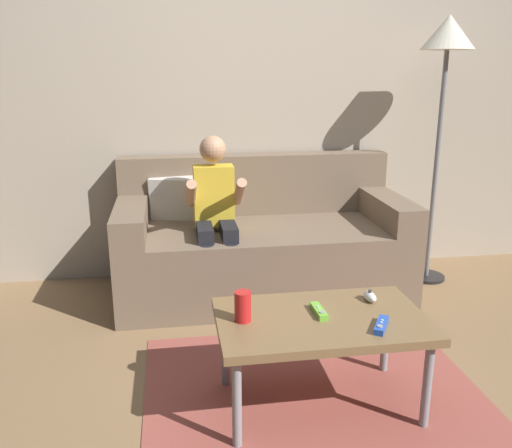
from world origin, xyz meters
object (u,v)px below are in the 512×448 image
(nunchuk_white, at_px, (370,296))
(coffee_table, at_px, (321,326))
(game_remote_lime_near_edge, at_px, (319,311))
(floor_lamp, at_px, (447,54))
(soda_can, at_px, (243,306))
(couch, at_px, (260,245))
(person_seated_on_couch, at_px, (215,212))
(game_remote_blue_far_corner, at_px, (381,325))

(nunchuk_white, bearing_deg, coffee_table, -154.64)
(game_remote_lime_near_edge, relative_size, nunchuk_white, 1.52)
(floor_lamp, bearing_deg, soda_can, -138.42)
(couch, distance_m, nunchuk_white, 1.17)
(nunchuk_white, bearing_deg, person_seated_on_couch, 121.01)
(game_remote_blue_far_corner, xyz_separation_m, floor_lamp, (0.89, 1.39, 1.02))
(couch, height_order, person_seated_on_couch, person_seated_on_couch)
(game_remote_blue_far_corner, bearing_deg, floor_lamp, 57.35)
(couch, bearing_deg, person_seated_on_couch, -148.49)
(couch, relative_size, floor_lamp, 1.05)
(soda_can, bearing_deg, floor_lamp, 41.58)
(coffee_table, bearing_deg, nunchuk_white, 25.36)
(person_seated_on_couch, xyz_separation_m, floor_lamp, (1.42, 0.19, 0.87))
(game_remote_lime_near_edge, distance_m, nunchuk_white, 0.26)
(floor_lamp, bearing_deg, coffee_table, -130.85)
(game_remote_lime_near_edge, height_order, nunchuk_white, nunchuk_white)
(soda_can, bearing_deg, game_remote_blue_far_corner, -15.85)
(coffee_table, bearing_deg, game_remote_blue_far_corner, -33.55)
(person_seated_on_couch, xyz_separation_m, soda_can, (0.01, -1.06, -0.11))
(nunchuk_white, height_order, soda_can, soda_can)
(person_seated_on_couch, height_order, coffee_table, person_seated_on_couch)
(coffee_table, relative_size, game_remote_lime_near_edge, 5.93)
(person_seated_on_couch, height_order, floor_lamp, floor_lamp)
(person_seated_on_couch, xyz_separation_m, game_remote_lime_near_edge, (0.33, -1.04, -0.16))
(game_remote_lime_near_edge, xyz_separation_m, nunchuk_white, (0.25, 0.09, 0.01))
(coffee_table, height_order, soda_can, soda_can)
(person_seated_on_couch, relative_size, game_remote_lime_near_edge, 7.00)
(game_remote_blue_far_corner, bearing_deg, soda_can, 164.15)
(game_remote_lime_near_edge, relative_size, soda_can, 1.16)
(game_remote_lime_near_edge, height_order, soda_can, soda_can)
(soda_can, bearing_deg, coffee_table, -2.59)
(soda_can, xyz_separation_m, floor_lamp, (1.40, 1.25, 0.97))
(coffee_table, bearing_deg, game_remote_lime_near_edge, 97.68)
(floor_lamp, bearing_deg, couch, -179.35)
(couch, xyz_separation_m, person_seated_on_couch, (-0.29, -0.18, 0.27))
(game_remote_lime_near_edge, relative_size, game_remote_blue_far_corner, 1.02)
(game_remote_blue_far_corner, bearing_deg, nunchuk_white, 79.39)
(game_remote_lime_near_edge, bearing_deg, couch, 91.65)
(couch, bearing_deg, game_remote_lime_near_edge, -88.35)
(coffee_table, xyz_separation_m, nunchuk_white, (0.24, 0.12, 0.06))
(coffee_table, distance_m, floor_lamp, 1.98)
(nunchuk_white, bearing_deg, game_remote_blue_far_corner, -100.61)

